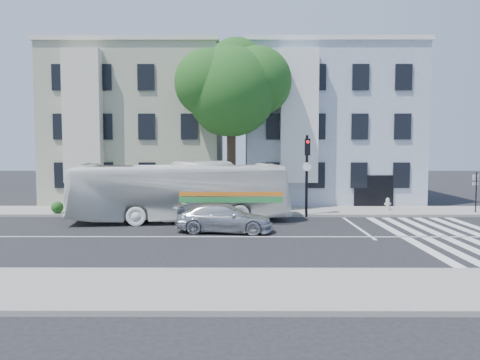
{
  "coord_description": "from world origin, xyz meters",
  "views": [
    {
      "loc": [
        0.64,
        -20.88,
        4.04
      ],
      "look_at": [
        0.56,
        2.55,
        2.4
      ],
      "focal_mm": 35.0,
      "sensor_mm": 36.0,
      "label": 1
    }
  ],
  "objects_px": {
    "traffic_signal": "(307,164)",
    "fire_hydrant": "(388,204)",
    "bus": "(181,192)",
    "sedan": "(224,218)"
  },
  "relations": [
    {
      "from": "bus",
      "to": "sedan",
      "type": "height_order",
      "value": "bus"
    },
    {
      "from": "bus",
      "to": "traffic_signal",
      "type": "xyz_separation_m",
      "value": [
        7.08,
        1.52,
        1.42
      ]
    },
    {
      "from": "bus",
      "to": "fire_hydrant",
      "type": "distance_m",
      "value": 12.97
    },
    {
      "from": "fire_hydrant",
      "to": "traffic_signal",
      "type": "bearing_deg",
      "value": -158.86
    },
    {
      "from": "traffic_signal",
      "to": "fire_hydrant",
      "type": "xyz_separation_m",
      "value": [
        5.33,
        2.06,
        -2.52
      ]
    },
    {
      "from": "sedan",
      "to": "traffic_signal",
      "type": "relative_size",
      "value": 0.97
    },
    {
      "from": "bus",
      "to": "traffic_signal",
      "type": "relative_size",
      "value": 2.48
    },
    {
      "from": "bus",
      "to": "sedan",
      "type": "xyz_separation_m",
      "value": [
        2.5,
        -3.21,
        -0.97
      ]
    },
    {
      "from": "traffic_signal",
      "to": "fire_hydrant",
      "type": "relative_size",
      "value": 6.19
    },
    {
      "from": "sedan",
      "to": "traffic_signal",
      "type": "height_order",
      "value": "traffic_signal"
    }
  ]
}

